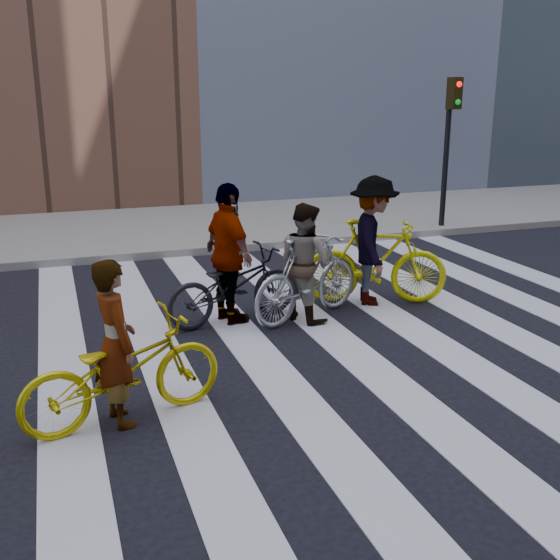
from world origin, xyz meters
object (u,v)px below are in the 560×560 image
bike_yellow_right (375,262)px  bike_yellow_left (123,371)px  rider_rear (229,254)px  rider_right (373,241)px  traffic_signal (450,128)px  bike_silver_mid (308,278)px  rider_mid (305,262)px  rider_left (115,343)px  bike_dark_rear (233,286)px

bike_yellow_right → bike_yellow_left: bearing=144.0°
bike_yellow_right → rider_rear: bearing=114.4°
bike_yellow_left → rider_right: size_ratio=1.04×
traffic_signal → bike_yellow_right: bearing=-133.3°
bike_yellow_left → bike_silver_mid: bearing=-64.7°
bike_yellow_left → rider_mid: 3.45m
bike_yellow_left → bike_yellow_right: bike_yellow_right is taller
bike_yellow_left → rider_left: (-0.05, 0.00, 0.29)m
traffic_signal → rider_rear: size_ratio=1.75×
bike_yellow_left → rider_right: rider_right is taller
rider_left → rider_mid: (2.72, 2.16, 0.01)m
rider_left → rider_right: size_ratio=0.85×
bike_silver_mid → rider_left: 3.52m
bike_silver_mid → bike_yellow_right: 1.23m
rider_rear → bike_silver_mid: bearing=-114.3°
bike_silver_mid → rider_left: size_ratio=1.22×
bike_yellow_right → rider_mid: (-1.24, -0.32, 0.18)m
rider_mid → bike_yellow_left: bearing=104.9°
traffic_signal → bike_dark_rear: (-6.00, -4.16, -1.77)m
rider_mid → rider_right: size_ratio=0.86×
traffic_signal → bike_silver_mid: traffic_signal is taller
bike_silver_mid → bike_yellow_left: bearing=104.4°
rider_mid → rider_rear: size_ratio=0.85×
traffic_signal → rider_right: traffic_signal is taller
bike_yellow_right → bike_dark_rear: 2.19m
bike_dark_rear → rider_left: (-1.77, -2.37, 0.29)m
bike_yellow_right → rider_left: 4.68m
traffic_signal → bike_yellow_left: traffic_signal is taller
traffic_signal → bike_yellow_left: (-7.72, -6.53, -1.77)m
bike_yellow_left → bike_dark_rear: bearing=-49.2°
bike_yellow_left → rider_left: rider_left is taller
traffic_signal → bike_silver_mid: 6.85m
bike_dark_rear → rider_rear: rider_rear is taller
rider_mid → rider_right: bearing=-99.0°
bike_yellow_right → rider_rear: size_ratio=1.10×
bike_yellow_right → bike_dark_rear: (-2.19, -0.11, -0.12)m
bike_yellow_right → bike_silver_mid: bearing=126.7°
bike_yellow_right → rider_rear: 2.26m
bike_yellow_right → bike_dark_rear: size_ratio=1.08×
bike_yellow_left → rider_left: 0.29m
bike_yellow_right → rider_left: size_ratio=1.31×
rider_right → traffic_signal: bearing=-22.0°
traffic_signal → rider_right: bearing=-133.6°
bike_yellow_left → rider_mid: size_ratio=1.21×
rider_mid → rider_left: bearing=104.4°
rider_right → rider_left: bearing=144.0°
rider_left → rider_mid: 3.47m
bike_yellow_left → traffic_signal: bearing=-62.9°
bike_silver_mid → rider_rear: bearing=54.5°
traffic_signal → rider_left: traffic_signal is taller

